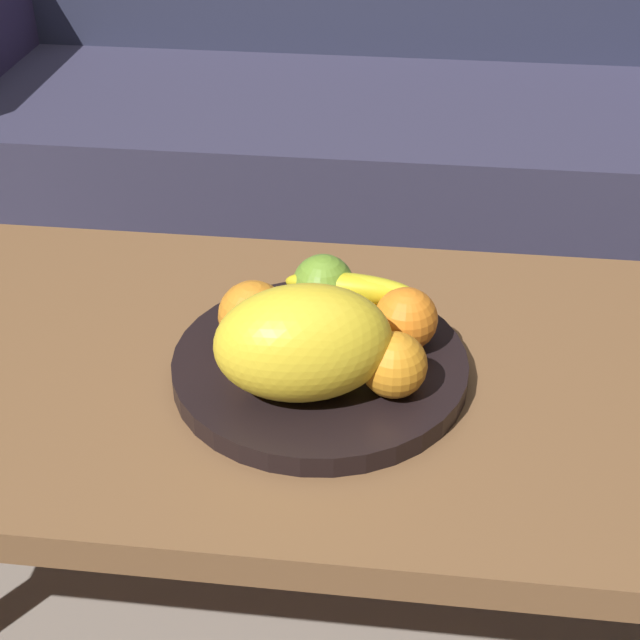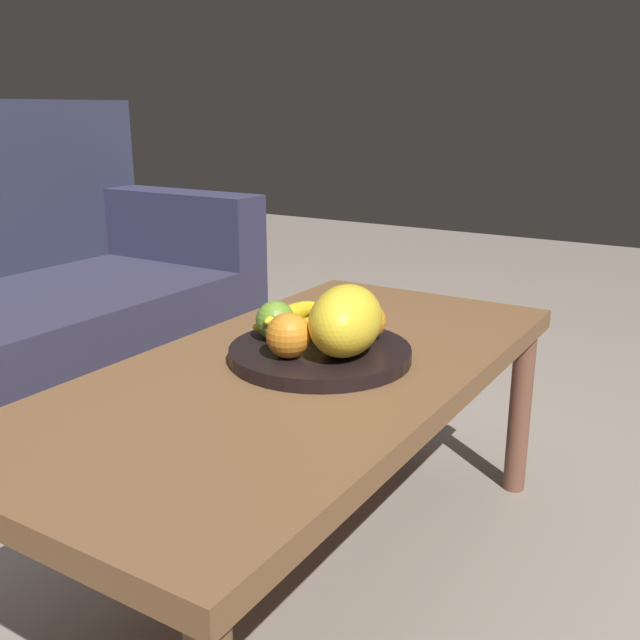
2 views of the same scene
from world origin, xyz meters
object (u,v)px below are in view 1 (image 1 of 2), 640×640
orange_left (394,365)px  apple_front (323,285)px  fruit_bowl (320,366)px  banana_bunch (345,302)px  couch (336,122)px  orange_right (406,319)px  orange_front (253,317)px  coffee_table (292,398)px  melon_large_front (303,343)px

orange_left → apple_front: apple_front is taller
fruit_bowl → banana_bunch: size_ratio=1.96×
couch → orange_right: size_ratio=23.81×
orange_front → coffee_table: bearing=3.5°
fruit_bowl → melon_large_front: size_ratio=1.79×
orange_left → banana_bunch: (-0.06, 0.12, -0.01)m
banana_bunch → apple_front: bearing=145.0°
banana_bunch → coffee_table: bearing=-134.4°
orange_front → apple_front: bearing=48.7°
couch → orange_right: couch is taller
orange_left → orange_right: (0.01, 0.08, 0.00)m
coffee_table → melon_large_front: melon_large_front is taller
couch → orange_right: 1.07m
melon_large_front → orange_left: bearing=4.6°
orange_front → apple_front: 0.10m
banana_bunch → orange_front: bearing=-148.5°
orange_right → banana_bunch: 0.08m
couch → orange_left: (0.17, -1.12, 0.19)m
orange_left → coffee_table: bearing=150.4°
coffee_table → orange_left: bearing=-29.6°
orange_left → orange_front: bearing=157.9°
fruit_bowl → orange_front: 0.09m
couch → orange_front: bearing=-89.2°
coffee_table → couch: 1.06m
orange_front → apple_front: (0.07, 0.08, -0.00)m
coffee_table → orange_right: (0.13, 0.02, 0.11)m
orange_front → orange_right: 0.17m
couch → banana_bunch: bearing=-83.6°
coffee_table → orange_left: size_ratio=16.82×
orange_front → orange_right: bearing=6.8°
coffee_table → orange_left: (0.12, -0.07, 0.11)m
couch → melon_large_front: (0.08, -1.13, 0.22)m
fruit_bowl → couch: bearing=94.9°
couch → orange_right: (0.18, -1.03, 0.20)m
coffee_table → couch: bearing=93.1°
couch → orange_front: couch is taller
melon_large_front → orange_right: (0.10, 0.09, -0.03)m
orange_left → orange_right: bearing=84.0°
orange_front → orange_right: (0.17, 0.02, -0.00)m
coffee_table → fruit_bowl: size_ratio=3.59×
couch → banana_bunch: size_ratio=10.16×
orange_left → banana_bunch: bearing=116.7°
orange_front → orange_left: 0.17m
orange_right → coffee_table: bearing=-172.1°
coffee_table → orange_right: 0.17m
coffee_table → orange_front: size_ratio=15.02×
couch → banana_bunch: (0.11, -1.00, 0.19)m
fruit_bowl → orange_right: orange_right is taller
coffee_table → orange_front: (-0.04, -0.00, 0.11)m
coffee_table → banana_bunch: bearing=45.6°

